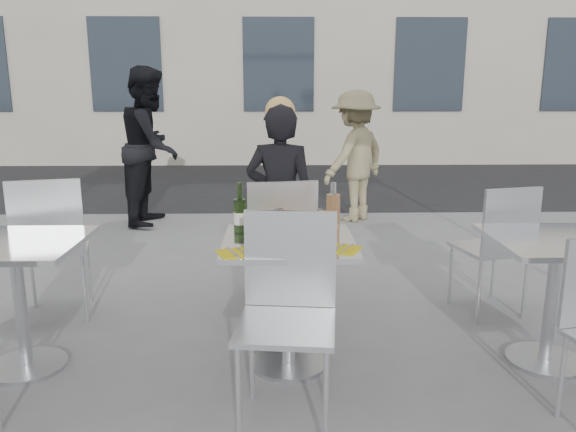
{
  "coord_description": "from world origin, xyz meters",
  "views": [
    {
      "loc": [
        -0.07,
        -2.97,
        1.57
      ],
      "look_at": [
        0.0,
        0.15,
        0.85
      ],
      "focal_mm": 35.0,
      "sensor_mm": 36.0,
      "label": 1
    }
  ],
  "objects_px": {
    "pedestrian_a": "(151,146)",
    "pizza_far": "(296,227)",
    "carafe": "(333,212)",
    "side_table_right": "(554,274)",
    "side_chair_rfar": "(499,240)",
    "chair_near": "(288,299)",
    "wineglass_red_b": "(321,217)",
    "pizza_near": "(291,248)",
    "main_table": "(289,276)",
    "napkin_right": "(341,249)",
    "chair_far": "(280,239)",
    "side_chair_lfar": "(51,237)",
    "napkin_left": "(236,253)",
    "sugar_shaker": "(321,229)",
    "wineglass_red_a": "(310,220)",
    "wine_bottle": "(240,214)",
    "pedestrian_b": "(355,156)",
    "side_table_left": "(17,278)",
    "wineglass_white_a": "(276,217)",
    "salad_plate": "(278,231)",
    "wineglass_white_b": "(280,216)",
    "woman_diner": "(280,203)"
  },
  "relations": [
    {
      "from": "pedestrian_a",
      "to": "wine_bottle",
      "type": "distance_m",
      "value": 3.63
    },
    {
      "from": "wineglass_white_a",
      "to": "pizza_near",
      "type": "bearing_deg",
      "value": -74.36
    },
    {
      "from": "pedestrian_a",
      "to": "napkin_left",
      "type": "distance_m",
      "value": 4.0
    },
    {
      "from": "salad_plate",
      "to": "sugar_shaker",
      "type": "distance_m",
      "value": 0.24
    },
    {
      "from": "side_chair_rfar",
      "to": "carafe",
      "type": "bearing_deg",
      "value": 9.48
    },
    {
      "from": "side_table_right",
      "to": "chair_near",
      "type": "xyz_separation_m",
      "value": [
        -1.51,
        -0.47,
        0.05
      ]
    },
    {
      "from": "side_chair_lfar",
      "to": "pizza_far",
      "type": "xyz_separation_m",
      "value": [
        1.62,
        -0.46,
        0.18
      ]
    },
    {
      "from": "woman_diner",
      "to": "pedestrian_b",
      "type": "bearing_deg",
      "value": -96.3
    },
    {
      "from": "carafe",
      "to": "wineglass_red_a",
      "type": "relative_size",
      "value": 1.84
    },
    {
      "from": "main_table",
      "to": "side_table_right",
      "type": "xyz_separation_m",
      "value": [
        1.5,
        0.0,
        0.0
      ]
    },
    {
      "from": "main_table",
      "to": "napkin_right",
      "type": "distance_m",
      "value": 0.39
    },
    {
      "from": "side_chair_rfar",
      "to": "carafe",
      "type": "xyz_separation_m",
      "value": [
        -1.19,
        -0.51,
        0.32
      ]
    },
    {
      "from": "pedestrian_a",
      "to": "carafe",
      "type": "xyz_separation_m",
      "value": [
        1.77,
        -3.38,
        -0.03
      ]
    },
    {
      "from": "pedestrian_b",
      "to": "napkin_right",
      "type": "distance_m",
      "value": 3.87
    },
    {
      "from": "chair_far",
      "to": "salad_plate",
      "type": "xyz_separation_m",
      "value": [
        -0.01,
        -0.56,
        0.2
      ]
    },
    {
      "from": "side_chair_rfar",
      "to": "pizza_far",
      "type": "relative_size",
      "value": 2.7
    },
    {
      "from": "pizza_near",
      "to": "wineglass_white_b",
      "type": "relative_size",
      "value": 2.08
    },
    {
      "from": "side_table_left",
      "to": "chair_far",
      "type": "height_order",
      "value": "chair_far"
    },
    {
      "from": "napkin_left",
      "to": "wineglass_white_b",
      "type": "bearing_deg",
      "value": 35.93
    },
    {
      "from": "wine_bottle",
      "to": "chair_far",
      "type": "bearing_deg",
      "value": 63.59
    },
    {
      "from": "pedestrian_b",
      "to": "side_chair_rfar",
      "type": "bearing_deg",
      "value": 55.89
    },
    {
      "from": "carafe",
      "to": "napkin_left",
      "type": "distance_m",
      "value": 0.69
    },
    {
      "from": "side_chair_rfar",
      "to": "pizza_far",
      "type": "distance_m",
      "value": 1.5
    },
    {
      "from": "chair_near",
      "to": "napkin_right",
      "type": "xyz_separation_m",
      "value": [
        0.28,
        0.28,
        0.17
      ]
    },
    {
      "from": "side_table_left",
      "to": "wineglass_red_b",
      "type": "relative_size",
      "value": 4.76
    },
    {
      "from": "main_table",
      "to": "napkin_left",
      "type": "bearing_deg",
      "value": -137.41
    },
    {
      "from": "chair_near",
      "to": "pizza_far",
      "type": "relative_size",
      "value": 2.88
    },
    {
      "from": "main_table",
      "to": "wineglass_red_a",
      "type": "relative_size",
      "value": 4.76
    },
    {
      "from": "chair_near",
      "to": "wine_bottle",
      "type": "distance_m",
      "value": 0.72
    },
    {
      "from": "chair_near",
      "to": "side_chair_lfar",
      "type": "height_order",
      "value": "side_chair_lfar"
    },
    {
      "from": "wine_bottle",
      "to": "wineglass_white_b",
      "type": "xyz_separation_m",
      "value": [
        0.23,
        -0.04,
        -0.0
      ]
    },
    {
      "from": "chair_far",
      "to": "pedestrian_b",
      "type": "height_order",
      "value": "pedestrian_b"
    },
    {
      "from": "side_table_right",
      "to": "sugar_shaker",
      "type": "bearing_deg",
      "value": 179.01
    },
    {
      "from": "pedestrian_a",
      "to": "pizza_far",
      "type": "relative_size",
      "value": 5.24
    },
    {
      "from": "chair_near",
      "to": "wineglass_red_b",
      "type": "height_order",
      "value": "chair_near"
    },
    {
      "from": "chair_far",
      "to": "chair_near",
      "type": "relative_size",
      "value": 1.0
    },
    {
      "from": "side_table_left",
      "to": "chair_near",
      "type": "height_order",
      "value": "chair_near"
    },
    {
      "from": "salad_plate",
      "to": "wineglass_red_a",
      "type": "bearing_deg",
      "value": -10.73
    },
    {
      "from": "carafe",
      "to": "wineglass_white_a",
      "type": "xyz_separation_m",
      "value": [
        -0.33,
        -0.09,
        -0.01
      ]
    },
    {
      "from": "side_table_left",
      "to": "wineglass_white_a",
      "type": "relative_size",
      "value": 4.76
    },
    {
      "from": "side_table_left",
      "to": "side_chair_rfar",
      "type": "relative_size",
      "value": 0.81
    },
    {
      "from": "wineglass_red_b",
      "to": "pizza_near",
      "type": "bearing_deg",
      "value": -121.79
    },
    {
      "from": "carafe",
      "to": "side_table_right",
      "type": "bearing_deg",
      "value": -7.87
    },
    {
      "from": "side_chair_rfar",
      "to": "napkin_right",
      "type": "height_order",
      "value": "side_chair_rfar"
    },
    {
      "from": "wineglass_white_b",
      "to": "woman_diner",
      "type": "bearing_deg",
      "value": 89.51
    },
    {
      "from": "chair_near",
      "to": "main_table",
      "type": "bearing_deg",
      "value": 94.76
    },
    {
      "from": "side_table_left",
      "to": "pedestrian_b",
      "type": "distance_m",
      "value": 4.35
    },
    {
      "from": "side_table_right",
      "to": "wineglass_red_b",
      "type": "distance_m",
      "value": 1.36
    },
    {
      "from": "wineglass_red_a",
      "to": "napkin_right",
      "type": "relative_size",
      "value": 0.65
    },
    {
      "from": "chair_far",
      "to": "side_chair_lfar",
      "type": "bearing_deg",
      "value": -11.21
    }
  ]
}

